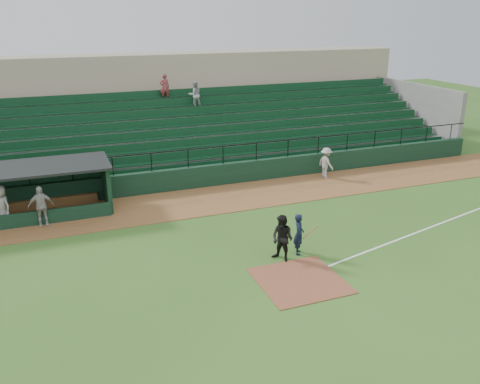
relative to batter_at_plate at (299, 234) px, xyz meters
name	(u,v)px	position (x,y,z in m)	size (l,w,h in m)	color
ground	(287,268)	(-0.96, -0.99, -0.85)	(90.00, 90.00, 0.00)	#325B1D
warning_track	(219,199)	(-0.96, 7.01, -0.83)	(40.00, 4.00, 0.03)	brown
home_plate_dirt	(300,280)	(-0.96, -1.99, -0.83)	(3.00, 3.00, 0.03)	brown
foul_line	(434,226)	(7.04, 0.21, -0.84)	(18.00, 0.09, 0.01)	white
stadium_structure	(177,124)	(-0.97, 15.47, 1.46)	(38.00, 13.08, 6.40)	black
dugout	(13,188)	(-10.71, 8.57, 0.49)	(8.90, 3.20, 2.42)	black
batter_at_plate	(299,234)	(0.00, 0.00, 0.00)	(1.10, 0.73, 1.69)	black
umpire	(282,239)	(-0.88, -0.31, 0.09)	(0.91, 0.71, 1.87)	black
runner	(326,163)	(5.99, 8.14, 0.07)	(1.15, 0.66, 1.78)	#A6A19B
dugout_player_a	(41,206)	(-9.53, 6.60, 0.12)	(1.10, 0.46, 1.88)	#A8A39D
dugout_player_b	(2,206)	(-11.16, 7.21, 0.15)	(0.94, 0.61, 1.93)	gray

